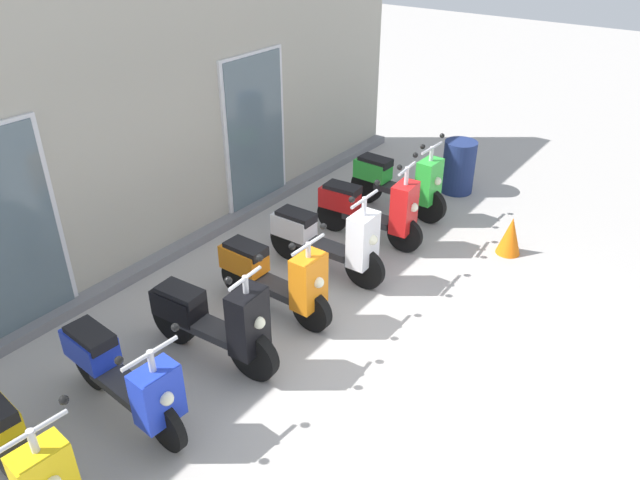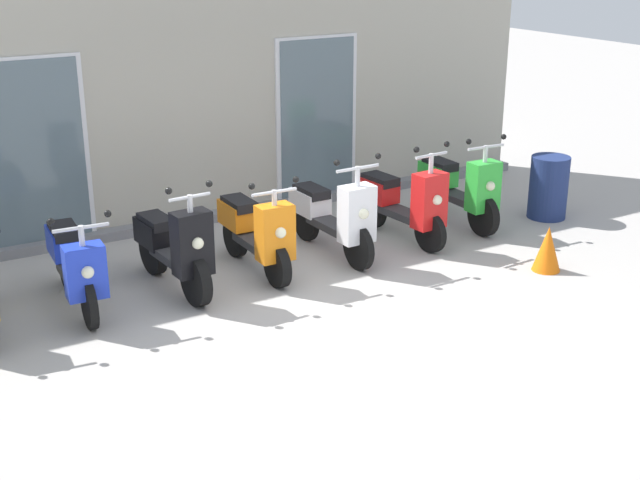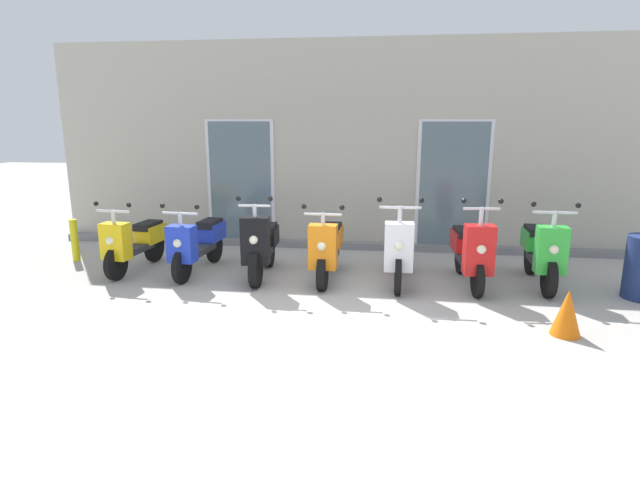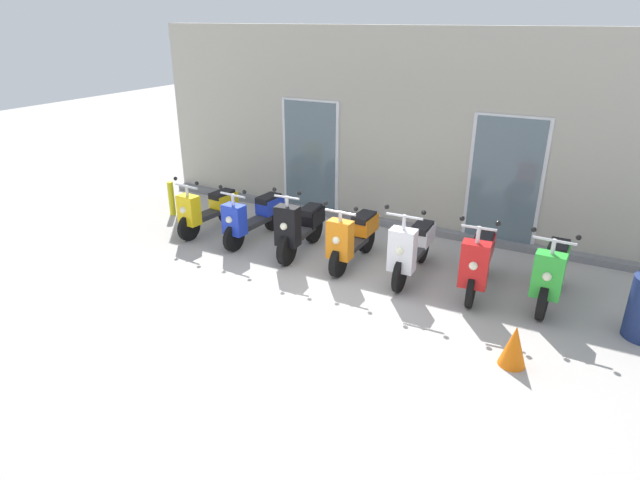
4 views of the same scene
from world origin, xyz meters
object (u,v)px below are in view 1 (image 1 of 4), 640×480
(scooter_yellow, at_px, (18,452))
(scooter_black, at_px, (214,321))
(scooter_blue, at_px, (122,375))
(scooter_orange, at_px, (275,277))
(traffic_cone, at_px, (510,236))
(scooter_red, at_px, (372,208))
(scooter_green, at_px, (400,182))
(trash_bin, at_px, (459,167))
(scooter_white, at_px, (328,238))

(scooter_yellow, bearing_deg, scooter_black, -1.79)
(scooter_blue, height_order, scooter_orange, scooter_orange)
(scooter_orange, distance_m, traffic_cone, 3.28)
(scooter_blue, xyz_separation_m, scooter_red, (4.02, -0.09, 0.03))
(traffic_cone, bearing_deg, scooter_red, 115.97)
(scooter_green, relative_size, trash_bin, 1.92)
(scooter_orange, height_order, trash_bin, scooter_orange)
(scooter_black, xyz_separation_m, scooter_red, (2.99, 0.02, 0.02))
(scooter_black, height_order, scooter_orange, scooter_black)
(traffic_cone, bearing_deg, scooter_blue, 160.15)
(scooter_black, xyz_separation_m, scooter_white, (1.98, 0.03, 0.02))
(scooter_blue, relative_size, scooter_black, 1.03)
(scooter_blue, relative_size, trash_bin, 1.98)
(scooter_yellow, xyz_separation_m, scooter_white, (4.01, -0.04, 0.04))
(scooter_red, relative_size, scooter_green, 0.99)
(scooter_black, relative_size, scooter_red, 1.01)
(scooter_yellow, distance_m, scooter_orange, 3.01)
(scooter_blue, bearing_deg, traffic_cone, -19.85)
(scooter_blue, distance_m, traffic_cone, 5.13)
(scooter_orange, xyz_separation_m, trash_bin, (4.20, -0.26, -0.06))
(scooter_black, height_order, traffic_cone, scooter_black)
(traffic_cone, bearing_deg, scooter_orange, 149.66)
(scooter_blue, relative_size, scooter_red, 1.04)
(scooter_black, relative_size, scooter_orange, 1.02)
(scooter_blue, height_order, trash_bin, scooter_blue)
(scooter_yellow, bearing_deg, scooter_white, -0.55)
(scooter_yellow, bearing_deg, scooter_red, -0.48)
(scooter_black, bearing_deg, scooter_blue, 173.82)
(scooter_orange, xyz_separation_m, scooter_red, (2.02, 0.00, 0.03))
(scooter_orange, relative_size, traffic_cone, 2.99)
(trash_bin, bearing_deg, scooter_black, 177.38)
(trash_bin, bearing_deg, scooter_red, 173.25)
(scooter_yellow, bearing_deg, scooter_orange, -0.80)
(scooter_blue, distance_m, scooter_orange, 2.00)
(scooter_red, bearing_deg, trash_bin, -6.75)
(scooter_blue, height_order, scooter_white, scooter_white)
(scooter_red, relative_size, traffic_cone, 3.04)
(scooter_white, relative_size, scooter_red, 1.06)
(scooter_black, bearing_deg, scooter_red, 0.41)
(scooter_black, distance_m, scooter_orange, 0.98)
(scooter_orange, bearing_deg, scooter_black, -178.75)
(scooter_white, bearing_deg, scooter_blue, 178.37)
(scooter_blue, bearing_deg, trash_bin, -3.21)
(scooter_white, distance_m, traffic_cone, 2.47)
(scooter_orange, height_order, scooter_white, scooter_white)
(traffic_cone, bearing_deg, scooter_green, 84.08)
(scooter_red, height_order, traffic_cone, scooter_red)
(scooter_green, xyz_separation_m, trash_bin, (1.20, -0.39, -0.08))
(scooter_orange, relative_size, scooter_white, 0.92)
(scooter_black, height_order, trash_bin, scooter_black)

